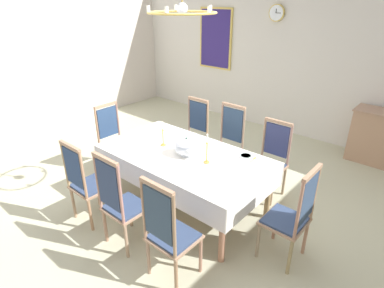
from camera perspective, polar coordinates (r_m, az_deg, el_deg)
The scene contains 24 objects.
ground at distance 4.51m, azimuth -0.15°, elevation -10.26°, with size 8.11×6.36×0.04m, color #BAB99B.
back_wall at distance 6.55m, azimuth 19.26°, elevation 14.71°, with size 8.11×0.08×3.12m, color silver.
left_wall at distance 7.15m, azimuth -26.74°, elevation 14.26°, with size 0.08×6.36×3.12m, color beige.
dining_table at distance 4.04m, azimuth -1.47°, elevation -2.71°, with size 2.14×1.18×0.78m.
tablecloth at distance 4.03m, azimuth -1.47°, elevation -2.59°, with size 2.16×1.20×0.30m.
chair_south_a at distance 4.06m, azimuth -18.51°, elevation -6.43°, with size 0.44×0.42×1.09m.
chair_north_a at distance 5.19m, azimuth 0.22°, elevation 2.10°, with size 0.44×0.42×1.11m.
chair_south_b at distance 3.55m, azimuth -12.75°, elevation -10.06°, with size 0.44×0.42×1.16m.
chair_north_b at distance 4.82m, azimuth 6.34°, elevation 0.21°, with size 0.44×0.42×1.15m.
chair_south_c at distance 3.10m, azimuth -4.22°, elevation -15.40°, with size 0.44×0.42×1.16m.
chair_north_c at distance 4.50m, azimuth 13.91°, elevation -2.62°, with size 0.44×0.42×1.08m.
chair_head_west at distance 5.12m, azimuth -13.83°, elevation 0.93°, with size 0.42×0.44×1.10m.
chair_head_east at distance 3.45m, azimuth 17.57°, elevation -12.11°, with size 0.42×0.44×1.13m.
soup_tureen at distance 3.92m, azimuth -0.99°, elevation -0.43°, with size 0.30×0.30×0.24m.
candlestick_west at distance 4.18m, azimuth -5.24°, elevation 1.40°, with size 0.07×0.07×0.34m.
candlestick_east at distance 3.72m, azimuth 2.70°, elevation -1.32°, with size 0.07×0.07×0.37m.
bowl_near_left at distance 3.96m, azimuth 9.64°, elevation -2.17°, with size 0.15×0.15×0.03m.
bowl_near_right at distance 4.38m, azimuth 0.91°, elevation 1.07°, with size 0.18×0.18×0.04m.
bowl_far_left at distance 4.17m, azimuth 4.75°, elevation -0.37°, with size 0.14×0.14×0.03m.
spoon_primary at distance 3.94m, azimuth 11.09°, elevation -2.61°, with size 0.04×0.18×0.01m.
spoon_secondary at distance 4.47m, azimuth 0.01°, elevation 1.36°, with size 0.05×0.18×0.01m.
mounted_clock at distance 6.65m, azimuth 14.99°, elevation 21.82°, with size 0.31×0.06×0.31m.
framed_painting at distance 7.45m, azimuth 4.25°, elevation 18.34°, with size 0.85×0.05×1.30m.
chandelier at distance 3.57m, azimuth -1.79°, elevation 22.67°, with size 0.74×0.74×0.66m.
Camera 1 is at (2.41, -2.78, 2.59)m, focal length 29.67 mm.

